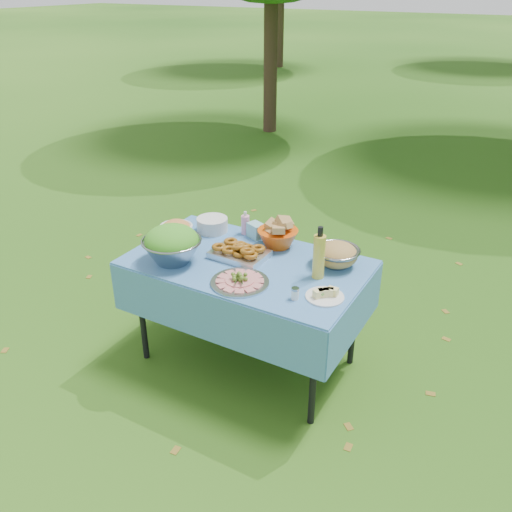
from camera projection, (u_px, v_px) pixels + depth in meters
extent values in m
plane|color=#133C0B|center=(248.00, 359.00, 3.71)|extent=(80.00, 80.00, 0.00)
cube|color=#7EBDF2|center=(247.00, 313.00, 3.54)|extent=(1.46, 0.86, 0.76)
cylinder|color=silver|center=(212.00, 225.00, 3.74)|extent=(0.24, 0.24, 0.10)
cube|color=#80C1CA|center=(256.00, 230.00, 3.65)|extent=(0.13, 0.12, 0.10)
cylinder|color=pink|center=(245.00, 223.00, 3.69)|extent=(0.08, 0.08, 0.16)
cube|color=silver|center=(239.00, 251.00, 3.39)|extent=(0.35, 0.25, 0.08)
cylinder|color=#A5A7AC|center=(240.00, 277.00, 3.11)|extent=(0.42, 0.42, 0.08)
cylinder|color=gold|center=(319.00, 253.00, 3.11)|extent=(0.08, 0.08, 0.32)
cylinder|color=silver|center=(325.00, 293.00, 2.97)|extent=(0.25, 0.25, 0.06)
cylinder|color=white|center=(295.00, 293.00, 2.96)|extent=(0.06, 0.06, 0.07)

